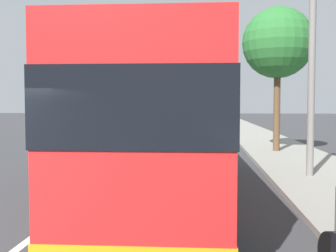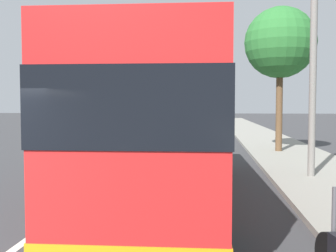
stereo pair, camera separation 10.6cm
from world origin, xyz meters
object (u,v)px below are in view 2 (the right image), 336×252
Objects in this scene: car_side_street at (159,122)px; utility_pole at (313,73)px; car_ahead_same_lane at (198,122)px; car_oncoming at (169,118)px; roadside_tree_mid_block at (280,43)px; coach_bus at (165,121)px.

utility_pole reaches higher than car_side_street.
car_ahead_same_lane is 0.66× the size of utility_pole.
car_side_street is 0.68× the size of utility_pole.
roadside_tree_mid_block is (-30.85, -8.44, 4.49)m from car_oncoming.
car_ahead_same_lane is 21.92m from roadside_tree_mid_block.
roadside_tree_mid_block is 1.05× the size of utility_pole.
roadside_tree_mid_block reaches higher than utility_pole.
utility_pole reaches higher than coach_bus.
roadside_tree_mid_block reaches higher than car_oncoming.
car_oncoming is 0.60× the size of roadside_tree_mid_block.
car_ahead_same_lane is (30.28, 0.08, -1.27)m from coach_bus.
coach_bus is 2.39× the size of car_side_street.
car_side_street is 19.84m from roadside_tree_mid_block.
coach_bus is 1.63× the size of utility_pole.
car_oncoming is (13.27, 0.44, 0.03)m from car_side_street.
coach_bus is 40.39m from car_oncoming.
car_oncoming is 0.63× the size of utility_pole.
coach_bus is at bearing 177.59° from car_ahead_same_lane.
car_side_street is at bearing 17.89° from utility_pole.
roadside_tree_mid_block is (-17.58, -8.01, 4.52)m from car_side_street.
roadside_tree_mid_block is at bearing -170.52° from car_ahead_same_lane.
roadside_tree_mid_block is (-20.97, -4.48, 4.57)m from car_ahead_same_lane.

